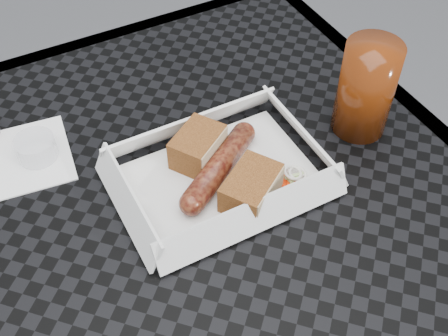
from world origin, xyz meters
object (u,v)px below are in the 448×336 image
object	(u,v)px
patio_table	(170,269)
bratwurst	(219,167)
drink_glass	(366,89)
food_tray	(220,178)

from	to	relation	value
patio_table	bratwurst	world-z (taller)	bratwurst
patio_table	drink_glass	distance (m)	0.33
patio_table	bratwurst	distance (m)	0.14
patio_table	bratwurst	bearing A→B (deg)	26.29
patio_table	food_tray	size ratio (longest dim) A/B	3.64
bratwurst	drink_glass	size ratio (longest dim) A/B	1.07
patio_table	drink_glass	world-z (taller)	drink_glass
food_tray	drink_glass	distance (m)	0.21
bratwurst	drink_glass	bearing A→B (deg)	-2.09
food_tray	bratwurst	bearing A→B (deg)	79.17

